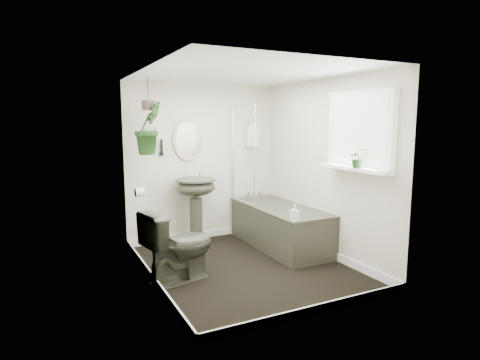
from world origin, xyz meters
name	(u,v)px	position (x,y,z in m)	size (l,w,h in m)	color
floor	(245,267)	(0.00, 0.00, -0.01)	(2.30, 2.80, 0.02)	black
ceiling	(246,72)	(0.00, 0.00, 2.31)	(2.30, 2.80, 0.02)	white
wall_back	(203,162)	(0.00, 1.41, 1.15)	(2.30, 0.02, 2.30)	white
wall_front	(320,192)	(0.00, -1.41, 1.15)	(2.30, 0.02, 2.30)	white
wall_left	(148,180)	(-1.16, 0.00, 1.15)	(0.02, 2.80, 2.30)	white
wall_right	(324,168)	(1.16, 0.00, 1.15)	(0.02, 2.80, 2.30)	white
skirting	(245,263)	(0.00, 0.00, 0.05)	(2.30, 2.80, 0.10)	white
bathtub	(280,226)	(0.80, 0.50, 0.29)	(0.72, 1.72, 0.58)	#333529
bath_screen	(243,155)	(0.47, 0.99, 1.28)	(0.04, 0.72, 1.40)	silver
shower_box	(252,135)	(0.80, 1.34, 1.55)	(0.20, 0.10, 0.35)	white
oval_mirror	(188,139)	(-0.23, 1.37, 1.50)	(0.46, 0.03, 0.62)	beige
wall_sconce	(162,147)	(-0.63, 1.36, 1.40)	(0.04, 0.04, 0.22)	black
toilet_roll_holder	(140,192)	(-1.10, 0.70, 0.90)	(0.11, 0.11, 0.11)	white
window_recess	(360,131)	(1.09, -0.70, 1.65)	(0.08, 1.00, 0.90)	white
window_sill	(354,168)	(1.02, -0.70, 1.23)	(0.18, 1.00, 0.04)	white
window_blinds	(357,131)	(1.04, -0.70, 1.65)	(0.01, 0.86, 0.76)	white
toilet	(179,245)	(-0.85, -0.05, 0.41)	(0.45, 0.79, 0.81)	#333529
pedestal_sink	(196,212)	(-0.23, 1.10, 0.48)	(0.57, 0.48, 0.96)	#333529
sill_plant	(358,158)	(0.97, -0.81, 1.36)	(0.19, 0.17, 0.21)	black
hanging_plant	(149,128)	(-0.90, 0.95, 1.68)	(0.38, 0.30, 0.68)	black
soap_bottle	(295,213)	(0.51, -0.29, 0.68)	(0.09, 0.09, 0.20)	black
hanging_pot	(148,105)	(-0.90, 0.95, 1.96)	(0.16, 0.16, 0.12)	#43322A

